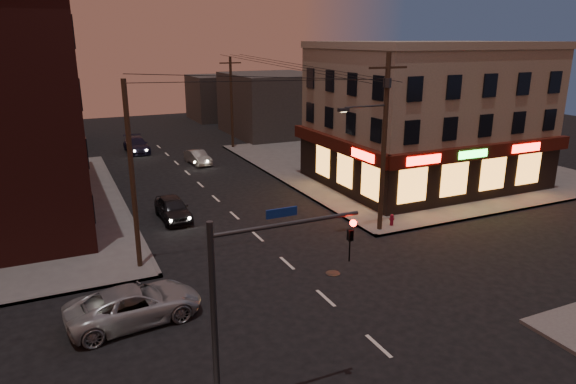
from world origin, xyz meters
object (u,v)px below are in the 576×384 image
sedan_mid (198,157)px  fire_hydrant (392,219)px  suv_cross (135,305)px  sedan_near (173,208)px  sedan_far (136,145)px

sedan_mid → fire_hydrant: sedan_mid is taller
sedan_mid → suv_cross: bearing=-117.7°
sedan_near → sedan_far: 21.28m
sedan_far → suv_cross: bearing=-99.7°
sedan_near → sedan_far: (1.19, 21.25, 0.02)m
suv_cross → sedan_far: 33.09m
sedan_near → sedan_mid: bearing=67.3°
sedan_far → sedan_mid: bearing=-61.6°
sedan_far → fire_hydrant: bearing=-70.5°
fire_hydrant → sedan_mid: bearing=106.5°
sedan_near → sedan_far: bearing=85.4°
sedan_near → fire_hydrant: 13.43m
sedan_mid → sedan_near: bearing=-118.4°
suv_cross → sedan_far: (5.29, 32.66, 0.01)m
sedan_mid → sedan_far: 8.61m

